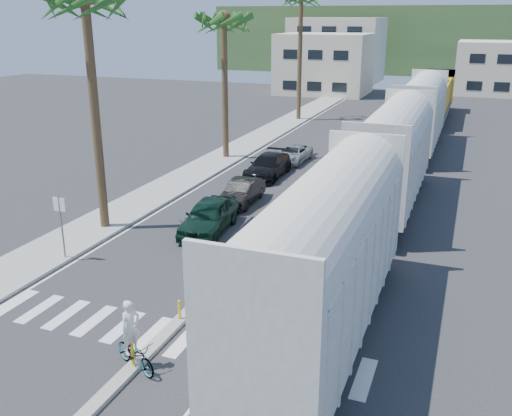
{
  "coord_description": "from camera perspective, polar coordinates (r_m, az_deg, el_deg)",
  "views": [
    {
      "loc": [
        8.83,
        -16.67,
        10.27
      ],
      "look_at": [
        0.13,
        6.22,
        2.0
      ],
      "focal_mm": 40.0,
      "sensor_mm": 36.0,
      "label": 1
    }
  ],
  "objects": [
    {
      "name": "palm_trees",
      "position": [
        42.86,
        -2.61,
        19.37
      ],
      "size": [
        3.5,
        37.2,
        13.75
      ],
      "color": "brown",
      "rests_on": "ground"
    },
    {
      "name": "crosswalk",
      "position": [
        19.96,
        -8.99,
        -12.54
      ],
      "size": [
        14.0,
        2.2,
        0.01
      ],
      "primitive_type": "cube",
      "color": "silver",
      "rests_on": "ground"
    },
    {
      "name": "lane_markings",
      "position": [
        44.3,
        5.91,
        5.17
      ],
      "size": [
        9.42,
        90.0,
        0.01
      ],
      "color": "silver",
      "rests_on": "ground"
    },
    {
      "name": "car_lead",
      "position": [
        28.4,
        -4.76,
        -0.81
      ],
      "size": [
        2.9,
        5.24,
        1.66
      ],
      "primitive_type": "imported",
      "rotation": [
        0.0,
        0.0,
        0.1
      ],
      "color": "black",
      "rests_on": "ground"
    },
    {
      "name": "rails",
      "position": [
        45.99,
        15.56,
        5.12
      ],
      "size": [
        1.56,
        100.0,
        0.06
      ],
      "color": "black",
      "rests_on": "ground"
    },
    {
      "name": "median",
      "position": [
        39.03,
        7.01,
        3.4
      ],
      "size": [
        0.45,
        60.0,
        0.85
      ],
      "color": "gray",
      "rests_on": "ground"
    },
    {
      "name": "car_rear",
      "position": [
        42.21,
        3.65,
        5.41
      ],
      "size": [
        2.41,
        4.59,
        1.23
      ],
      "primitive_type": "imported",
      "rotation": [
        0.0,
        0.0,
        -0.04
      ],
      "color": "#AEB1B3",
      "rests_on": "ground"
    },
    {
      "name": "street_sign",
      "position": [
        26.03,
        -18.94,
        -0.98
      ],
      "size": [
        0.6,
        0.08,
        3.0
      ],
      "color": "slate",
      "rests_on": "ground"
    },
    {
      "name": "ground",
      "position": [
        21.48,
        -6.33,
        -10.03
      ],
      "size": [
        140.0,
        140.0,
        0.0
      ],
      "primitive_type": "plane",
      "color": "#28282B",
      "rests_on": "ground"
    },
    {
      "name": "sidewalk",
      "position": [
        46.27,
        -1.74,
        5.93
      ],
      "size": [
        3.0,
        90.0,
        0.15
      ],
      "primitive_type": "cube",
      "color": "gray",
      "rests_on": "ground"
    },
    {
      "name": "cyclist",
      "position": [
        18.17,
        -12.05,
        -13.55
      ],
      "size": [
        2.1,
        2.39,
        2.28
      ],
      "rotation": [
        0.0,
        0.0,
        1.14
      ],
      "color": "#9EA0A5",
      "rests_on": "ground"
    },
    {
      "name": "car_third",
      "position": [
        38.16,
        1.21,
        4.22
      ],
      "size": [
        2.14,
        5.2,
        1.5
      ],
      "primitive_type": "imported",
      "rotation": [
        0.0,
        0.0,
        0.0
      ],
      "color": "black",
      "rests_on": "ground"
    },
    {
      "name": "buildings",
      "position": [
        89.82,
        11.36,
        14.55
      ],
      "size": [
        38.0,
        27.0,
        10.0
      ],
      "color": "beige",
      "rests_on": "ground"
    },
    {
      "name": "freight_train",
      "position": [
        37.83,
        14.7,
        6.84
      ],
      "size": [
        3.0,
        60.94,
        5.85
      ],
      "color": "#B9B7A9",
      "rests_on": "ground"
    },
    {
      "name": "car_second",
      "position": [
        32.64,
        -1.38,
        1.61
      ],
      "size": [
        1.75,
        4.33,
        1.4
      ],
      "primitive_type": "imported",
      "rotation": [
        0.0,
        0.0,
        0.03
      ],
      "color": "black",
      "rests_on": "ground"
    },
    {
      "name": "hillside",
      "position": [
        117.08,
        17.14,
        15.8
      ],
      "size": [
        80.0,
        20.0,
        12.0
      ],
      "primitive_type": "cube",
      "color": "#385628",
      "rests_on": "ground"
    }
  ]
}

